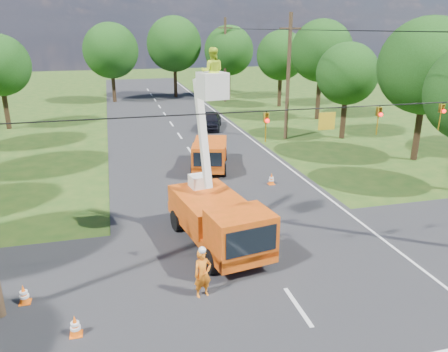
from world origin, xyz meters
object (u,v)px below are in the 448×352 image
object	(u,v)px
traffic_cone_2	(259,210)
tree_right_e	(281,55)
traffic_cone_4	(75,326)
second_truck	(210,154)
bucket_truck	(218,209)
tree_right_b	(427,66)
ground_worker	(203,274)
tree_far_c	(229,51)
pole_right_far	(225,60)
tree_far_b	(174,44)
traffic_cone_5	(24,294)
distant_car	(211,121)
pole_right_mid	(288,77)
tree_right_d	(321,51)
tree_far_a	(111,51)
traffic_cone_3	(271,179)
tree_right_c	(347,74)

from	to	relation	value
traffic_cone_2	tree_right_e	size ratio (longest dim) A/B	0.08
traffic_cone_4	tree_right_e	bearing A→B (deg)	60.28
traffic_cone_4	second_truck	bearing A→B (deg)	63.26
bucket_truck	tree_right_b	distance (m)	19.45
traffic_cone_4	ground_worker	bearing A→B (deg)	14.08
ground_worker	tree_far_c	size ratio (longest dim) A/B	0.19
pole_right_far	tree_far_b	xyz separation A→B (m)	(-5.50, 5.00, 1.70)
traffic_cone_5	tree_far_c	bearing A→B (deg)	66.10
distant_car	pole_right_mid	world-z (taller)	pole_right_mid
pole_right_mid	tree_right_d	distance (m)	9.55
traffic_cone_2	pole_right_far	xyz separation A→B (m)	(7.37, 34.69, 4.75)
tree_far_a	second_truck	bearing A→B (deg)	-79.47
tree_right_b	bucket_truck	bearing A→B (deg)	-151.18
ground_worker	tree_far_b	size ratio (longest dim) A/B	0.17
distant_car	traffic_cone_3	size ratio (longest dim) A/B	6.37
traffic_cone_2	tree_far_b	size ratio (longest dim) A/B	0.07
ground_worker	tree_right_c	size ratio (longest dim) A/B	0.23
tree_far_a	ground_worker	bearing A→B (deg)	-87.28
pole_right_mid	tree_right_e	distance (m)	15.92
traffic_cone_4	traffic_cone_3	bearing A→B (deg)	46.91
traffic_cone_4	tree_right_c	distance (m)	29.33
traffic_cone_4	traffic_cone_2	bearing A→B (deg)	40.04
ground_worker	tree_right_c	bearing A→B (deg)	35.36
traffic_cone_3	tree_right_b	world-z (taller)	tree_right_b
pole_right_mid	tree_right_d	bearing A→B (deg)	48.01
tree_right_e	traffic_cone_2	bearing A→B (deg)	-113.12
tree_right_d	tree_far_a	xyz separation A→B (m)	(-19.80, 16.00, -0.49)
tree_right_c	tree_right_d	xyz separation A→B (m)	(1.60, 8.00, 1.37)
pole_right_far	tree_right_c	distance (m)	21.52
distant_car	tree_far_c	distance (m)	18.72
tree_far_c	traffic_cone_4	bearing A→B (deg)	-110.83
tree_right_e	tree_far_b	world-z (taller)	tree_far_b
traffic_cone_2	traffic_cone_5	bearing A→B (deg)	-154.54
traffic_cone_2	traffic_cone_5	size ratio (longest dim) A/B	1.00
bucket_truck	tree_far_b	bearing A→B (deg)	74.25
tree_far_c	distant_car	bearing A→B (deg)	-110.42
bucket_truck	pole_right_far	xyz separation A→B (m)	(10.04, 37.10, 3.38)
bucket_truck	pole_right_mid	size ratio (longest dim) A/B	0.82
traffic_cone_5	ground_worker	bearing A→B (deg)	-10.55
tree_far_a	pole_right_mid	bearing A→B (deg)	-59.59
pole_right_mid	pole_right_far	xyz separation A→B (m)	(0.00, 20.00, 0.00)
tree_far_c	second_truck	bearing A→B (deg)	-107.51
second_truck	tree_far_a	xyz separation A→B (m)	(-5.49, 29.55, 5.13)
pole_right_mid	tree_right_b	xyz separation A→B (m)	(6.50, -8.00, 1.33)
traffic_cone_3	tree_far_b	world-z (taller)	tree_far_b
pole_right_far	tree_right_d	distance (m)	14.53
second_truck	tree_right_c	distance (m)	14.50
tree_right_b	tree_right_c	world-z (taller)	tree_right_b
distant_car	pole_right_mid	size ratio (longest dim) A/B	0.45
traffic_cone_3	tree_far_c	distance (m)	33.50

